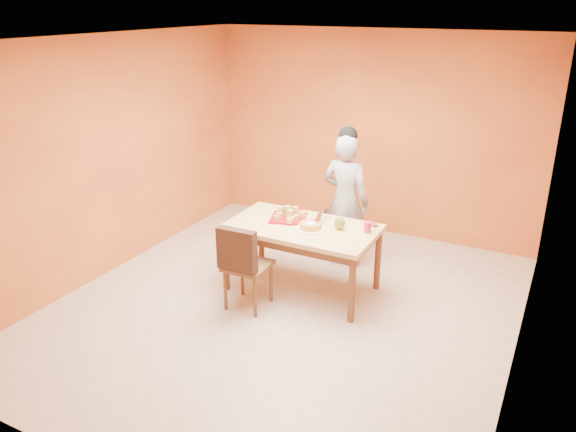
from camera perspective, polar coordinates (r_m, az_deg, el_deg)
The scene contains 17 objects.
floor at distance 5.97m, azimuth -0.42°, elevation -9.33°, with size 5.00×5.00×0.00m, color beige.
ceiling at distance 5.15m, azimuth -0.50°, elevation 17.50°, with size 5.00×5.00×0.00m, color silver.
wall_back at distance 7.63m, azimuth 8.44°, elevation 8.22°, with size 4.50×4.50×0.00m, color orange.
wall_left at distance 6.72m, azimuth -17.76°, elevation 5.68°, with size 5.00×5.00×0.00m, color orange.
wall_right at distance 4.85m, azimuth 23.77°, elevation -0.98°, with size 5.00×5.00×0.00m, color orange.
dining_table at distance 6.06m, azimuth 1.44°, elevation -1.82°, with size 1.60×0.90×0.76m.
dining_chair at distance 5.79m, azimuth -4.22°, elevation -4.89°, with size 0.45×0.52×0.95m.
pastry_pile at distance 6.18m, azimuth 0.03°, elevation 0.39°, with size 0.34×0.34×0.11m, color #D7B25C, non-canonical shape.
person at distance 6.67m, azimuth 5.86°, elevation 1.58°, with size 0.59×0.39×1.62m, color gray.
pastry_platter at distance 6.20m, azimuth 0.03°, elevation -0.19°, with size 0.38×0.38×0.02m, color maroon.
red_dinner_plate at distance 6.43m, azimuth 0.52°, elevation 0.55°, with size 0.23×0.23×0.01m, color maroon.
white_cake_plate at distance 5.93m, azimuth 2.33°, elevation -1.28°, with size 0.31×0.31×0.01m, color white.
sponge_cake at distance 5.92m, azimuth 2.33°, elevation -0.99°, with size 0.24×0.24×0.05m, color #F2993E.
cake_server at distance 6.06m, azimuth 3.15°, elevation -0.14°, with size 0.05×0.26×0.01m, color silver.
egg_ornament at distance 5.92m, azimuth 5.26°, elevation -0.71°, with size 0.12×0.09×0.15m, color olive.
magenta_glass at distance 5.89m, azimuth 8.06°, elevation -1.13°, with size 0.08×0.08×0.11m, color #D01F53.
checker_tin at distance 6.08m, azimuth 8.67°, elevation -0.88°, with size 0.09×0.09×0.03m, color #341B0E.
Camera 1 is at (2.41, -4.55, 3.03)m, focal length 35.00 mm.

